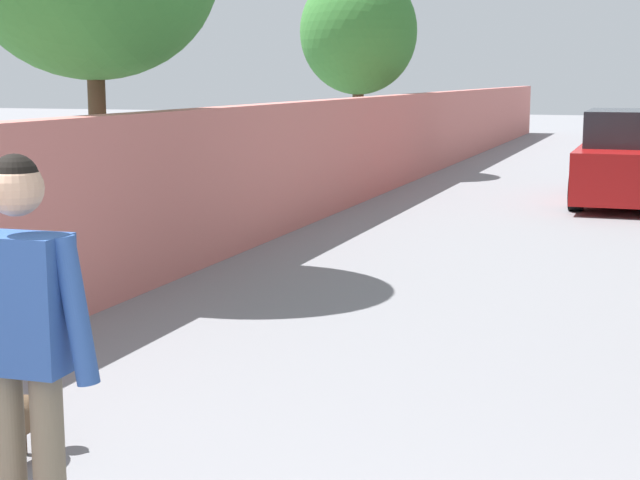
{
  "coord_description": "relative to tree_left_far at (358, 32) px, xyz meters",
  "views": [
    {
      "loc": [
        -1.29,
        -2.05,
        2.09
      ],
      "look_at": [
        4.84,
        0.08,
        1.0
      ],
      "focal_mm": 54.92,
      "sensor_mm": 36.0,
      "label": 1
    }
  ],
  "objects": [
    {
      "name": "ground_plane",
      "position": [
        -5.0,
        -4.15,
        -3.02
      ],
      "size": [
        80.0,
        80.0,
        0.0
      ],
      "primitive_type": "plane",
      "color": "gray"
    },
    {
      "name": "tree_left_far",
      "position": [
        0.0,
        0.0,
        0.0
      ],
      "size": [
        2.49,
        2.49,
        4.36
      ],
      "color": "#473523",
      "rests_on": "ground"
    },
    {
      "name": "dog",
      "position": [
        -16.03,
        -2.99,
        -2.74
      ],
      "size": [
        1.45,
        1.01,
        1.06
      ],
      "color": "brown",
      "rests_on": "ground"
    },
    {
      "name": "car_near",
      "position": [
        -3.28,
        -5.78,
        -2.3
      ],
      "size": [
        4.11,
        1.8,
        1.54
      ],
      "color": "#B71414",
      "rests_on": "ground"
    },
    {
      "name": "wall_left",
      "position": [
        -7.0,
        -1.37,
        -2.15
      ],
      "size": [
        48.0,
        0.3,
        1.74
      ],
      "primitive_type": "cube",
      "color": "#CC726B",
      "rests_on": "ground"
    },
    {
      "name": "person_skateboarder",
      "position": [
        -17.16,
        -3.87,
        -1.92
      ],
      "size": [
        0.24,
        0.71,
        1.71
      ],
      "color": "#726651",
      "rests_on": "skateboard"
    }
  ]
}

